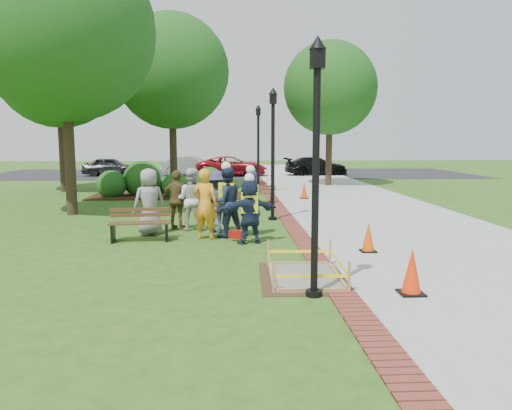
{
  "coord_description": "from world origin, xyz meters",
  "views": [
    {
      "loc": [
        -0.17,
        -11.08,
        2.63
      ],
      "look_at": [
        0.5,
        1.2,
        1.0
      ],
      "focal_mm": 35.0,
      "sensor_mm": 36.0,
      "label": 1
    }
  ],
  "objects": [
    {
      "name": "bench_far",
      "position": [
        1.07,
        9.45,
        0.23
      ],
      "size": [
        1.41,
        0.85,
        0.72
      ],
      "color": "#582F1E",
      "rests_on": "ground"
    },
    {
      "name": "parked_car_a",
      "position": [
        -8.59,
        25.08,
        0.0
      ],
      "size": [
        2.08,
        4.51,
        1.45
      ],
      "primitive_type": "imported",
      "rotation": [
        0.0,
        0.0,
        1.6
      ],
      "color": "#2B2B2E",
      "rests_on": "ground"
    },
    {
      "name": "parked_car_b",
      "position": [
        -2.84,
        24.96,
        0.0
      ],
      "size": [
        3.08,
        5.03,
        1.53
      ],
      "primitive_type": "imported",
      "rotation": [
        0.0,
        0.0,
        1.33
      ],
      "color": "#9D9CA1",
      "rests_on": "ground"
    },
    {
      "name": "shrub_e",
      "position": [
        -3.3,
        13.37,
        0.0
      ],
      "size": [
        0.86,
        0.86,
        0.86
      ],
      "primitive_type": "sphere",
      "color": "#1F4A15",
      "rests_on": "ground"
    },
    {
      "name": "cone_far",
      "position": [
        3.14,
        10.63,
        0.36
      ],
      "size": [
        0.38,
        0.38,
        0.74
      ],
      "color": "black",
      "rests_on": "ground"
    },
    {
      "name": "brick_edging",
      "position": [
        1.75,
        10.0,
        0.01
      ],
      "size": [
        0.5,
        60.0,
        0.03
      ],
      "primitive_type": "cube",
      "color": "maroon",
      "rests_on": "ground"
    },
    {
      "name": "shrub_d",
      "position": [
        -1.12,
        12.75,
        0.0
      ],
      "size": [
        1.42,
        1.42,
        1.42
      ],
      "primitive_type": "sphere",
      "color": "#1F4A15",
      "rests_on": "ground"
    },
    {
      "name": "bench_near",
      "position": [
        -2.48,
        1.78,
        0.27
      ],
      "size": [
        1.61,
        0.66,
        0.85
      ],
      "color": "brown",
      "rests_on": "ground"
    },
    {
      "name": "casual_person_a",
      "position": [
        -2.36,
        2.63,
        0.92
      ],
      "size": [
        0.7,
        0.61,
        1.84
      ],
      "color": "gray",
      "rests_on": "ground"
    },
    {
      "name": "ground",
      "position": [
        0.0,
        0.0,
        0.0
      ],
      "size": [
        100.0,
        100.0,
        0.0
      ],
      "primitive_type": "plane",
      "color": "#285116",
      "rests_on": "ground"
    },
    {
      "name": "shrub_a",
      "position": [
        -5.51,
        11.84,
        0.0
      ],
      "size": [
        1.32,
        1.32,
        1.32
      ],
      "primitive_type": "sphere",
      "color": "#1F4A15",
      "rests_on": "ground"
    },
    {
      "name": "sidewalk",
      "position": [
        5.0,
        10.0,
        0.01
      ],
      "size": [
        6.0,
        60.0,
        0.02
      ],
      "primitive_type": "cube",
      "color": "#9E9E99",
      "rests_on": "ground"
    },
    {
      "name": "lamp_mid",
      "position": [
        1.25,
        5.0,
        2.48
      ],
      "size": [
        0.28,
        0.28,
        4.26
      ],
      "color": "black",
      "rests_on": "ground"
    },
    {
      "name": "casual_person_b",
      "position": [
        -0.79,
        1.93,
        0.93
      ],
      "size": [
        0.7,
        0.58,
        1.86
      ],
      "color": "orange",
      "rests_on": "ground"
    },
    {
      "name": "tree_far",
      "position": [
        -8.45,
        14.38,
        6.26
      ],
      "size": [
        6.21,
        6.21,
        9.37
      ],
      "color": "#3D2D1E",
      "rests_on": "ground"
    },
    {
      "name": "lamp_far",
      "position": [
        1.25,
        13.0,
        2.48
      ],
      "size": [
        0.28,
        0.28,
        4.26
      ],
      "color": "black",
      "rests_on": "ground"
    },
    {
      "name": "casual_person_c",
      "position": [
        -1.28,
        3.28,
        0.9
      ],
      "size": [
        0.63,
        0.46,
        1.81
      ],
      "color": "silver",
      "rests_on": "ground"
    },
    {
      "name": "tree_back",
      "position": [
        -3.06,
        15.31,
        6.05
      ],
      "size": [
        5.88,
        5.88,
        9.01
      ],
      "color": "#3D2D1E",
      "rests_on": "ground"
    },
    {
      "name": "cone_front",
      "position": [
        2.91,
        -3.04,
        0.4
      ],
      "size": [
        0.42,
        0.42,
        0.82
      ],
      "color": "black",
      "rests_on": "ground"
    },
    {
      "name": "toolbox",
      "position": [
        0.02,
        2.01,
        0.11
      ],
      "size": [
        0.49,
        0.38,
        0.22
      ],
      "primitive_type": "cube",
      "rotation": [
        0.0,
        0.0,
        -0.37
      ],
      "color": "#A2140C",
      "rests_on": "ground"
    },
    {
      "name": "lamp_near",
      "position": [
        1.25,
        -3.0,
        2.48
      ],
      "size": [
        0.28,
        0.28,
        4.26
      ],
      "color": "black",
      "rests_on": "ground"
    },
    {
      "name": "tree_left",
      "position": [
        -5.67,
        6.54,
        6.24
      ],
      "size": [
        6.13,
        6.13,
        9.32
      ],
      "color": "#3D2D1E",
      "rests_on": "ground"
    },
    {
      "name": "wet_concrete_pad",
      "position": [
        1.26,
        -1.9,
        0.23
      ],
      "size": [
        1.77,
        2.35,
        0.55
      ],
      "color": "#47331E",
      "rests_on": "ground"
    },
    {
      "name": "shrub_c",
      "position": [
        -2.57,
        11.44,
        0.0
      ],
      "size": [
        1.22,
        1.22,
        1.22
      ],
      "primitive_type": "sphere",
      "color": "#1F4A15",
      "rests_on": "ground"
    },
    {
      "name": "mulch_bed",
      "position": [
        -3.0,
        12.0,
        0.02
      ],
      "size": [
        7.0,
        3.0,
        0.05
      ],
      "primitive_type": "cube",
      "color": "#381E0F",
      "rests_on": "ground"
    },
    {
      "name": "shrub_b",
      "position": [
        -4.23,
        12.41,
        0.0
      ],
      "size": [
        1.74,
        1.74,
        1.74
      ],
      "primitive_type": "sphere",
      "color": "#1F4A15",
      "rests_on": "ground"
    },
    {
      "name": "parking_lot",
      "position": [
        0.0,
        27.0,
        0.0
      ],
      "size": [
        36.0,
        12.0,
        0.01
      ],
      "primitive_type": "cube",
      "color": "black",
      "rests_on": "ground"
    },
    {
      "name": "hivis_worker_a",
      "position": [
        0.34,
        1.34,
        0.89
      ],
      "size": [
        0.59,
        0.46,
        1.79
      ],
      "color": "#1C234B",
      "rests_on": "ground"
    },
    {
      "name": "hivis_worker_c",
      "position": [
        -0.25,
        2.19,
        1.0
      ],
      "size": [
        0.71,
        0.6,
        2.03
      ],
      "color": "#1A2845",
      "rests_on": "ground"
    },
    {
      "name": "hivis_worker_b",
      "position": [
        0.41,
        2.38,
        0.96
      ],
      "size": [
        0.68,
        0.59,
        1.93
      ],
      "color": "#1B1E47",
      "rests_on": "ground"
    },
    {
      "name": "casual_person_d",
      "position": [
        -1.67,
        3.39,
        0.87
      ],
      "size": [
        0.64,
        0.52,
        1.73
      ],
      "color": "brown",
      "rests_on": "ground"
    },
    {
      "name": "parked_car_c",
      "position": [
        0.03,
        24.66,
        0.0
      ],
      "size": [
        2.35,
        4.81,
        1.52
      ],
      "primitive_type": "imported",
      "rotation": [
        0.0,
        0.0,
        1.5
      ],
      "color": "maroon",
      "rests_on": "ground"
    },
    {
      "name": "casual_person_e",
      "position": [
        -0.51,
        2.87,
        0.87
      ],
      "size": [
        0.64,
        0.52,
        1.74
      ],
      "color": "#333258",
      "rests_on": "ground"
    },
    {
      "name": "parked_car_d",
      "position": [
        6.19,
        25.04,
        0.0
      ],
      "size": [
        2.42,
        4.62,
        1.45
      ],
      "primitive_type": "imported",
      "rotation": [
        0.0,
        0.0,
        1.68
      ],
      "color": "black",
      "rests_on": "ground"
    },
    {
      "name": "tree_right",
      "position": [
        5.49,
        17.01,
        5.43
      ],
      "size": [
        5.2,
        5.2,
        8.05
      ],
      "color": "#3D2D1E",
      "rests_on": "ground"
    },
    {
      "name": "cone_back",
      "position": [
        3.07,
        0.17,
        0.35
      ],
      "size": [
        0.36,
        0.36,
        0.72
      ],
      "color": "black",
      "rests_on": "ground"
    }
  ]
}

